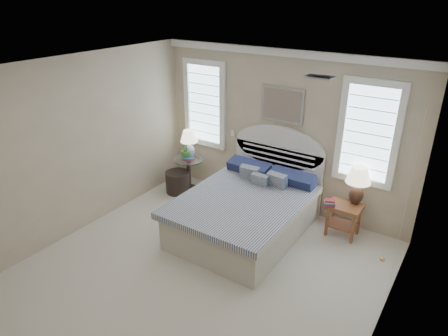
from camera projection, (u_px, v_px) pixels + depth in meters
floor at (192, 279)px, 5.30m from camera, size 4.50×5.00×0.01m
ceiling at (183, 75)px, 4.19m from camera, size 4.50×5.00×0.01m
wall_back at (281, 132)px, 6.64m from camera, size 4.50×0.02×2.70m
wall_left at (68, 150)px, 5.88m from camera, size 0.02×5.00×2.70m
wall_right at (383, 252)px, 3.60m from camera, size 0.02×5.00×2.70m
crown_molding at (285, 52)px, 6.08m from camera, size 4.50×0.08×0.12m
hvac_vent at (320, 77)px, 4.20m from camera, size 0.30×0.20×0.02m
switch_plate at (233, 133)px, 7.19m from camera, size 0.08×0.01×0.12m
window_left at (205, 104)px, 7.31m from camera, size 0.90×0.06×1.60m
window_right at (368, 133)px, 5.81m from camera, size 0.90×0.06×1.60m
painting at (282, 105)px, 6.42m from camera, size 0.74×0.04×0.58m
closet_door at (405, 210)px, 4.59m from camera, size 0.02×1.80×2.40m
bed at (248, 208)px, 6.24m from camera, size 1.72×2.28×1.47m
side_table_left at (189, 171)px, 7.53m from camera, size 0.56×0.56×0.63m
nightstand_right at (344, 213)px, 6.11m from camera, size 0.50×0.40×0.53m
floor_pot at (178, 182)px, 7.51m from camera, size 0.59×0.59×0.41m
lamp_left at (189, 141)px, 7.39m from camera, size 0.41×0.41×0.53m
lamp_right at (358, 181)px, 5.97m from camera, size 0.39×0.39×0.60m
potted_plant at (186, 149)px, 7.39m from camera, size 0.25×0.25×0.37m
books_left at (188, 159)px, 7.37m from camera, size 0.20×0.17×0.05m
books_right at (329, 203)px, 6.02m from camera, size 0.21×0.19×0.10m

